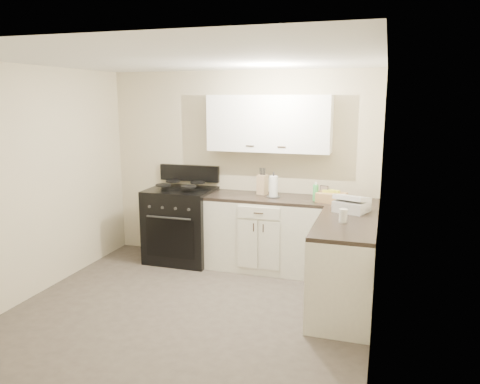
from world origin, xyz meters
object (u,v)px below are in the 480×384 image
(wicker_basket, at_px, (332,197))
(knife_block, at_px, (262,185))
(paper_towel, at_px, (273,187))
(countertop_grill, at_px, (352,206))
(stove, at_px, (182,227))

(wicker_basket, bearing_deg, knife_block, 167.83)
(wicker_basket, bearing_deg, paper_towel, 174.83)
(knife_block, bearing_deg, countertop_grill, -11.59)
(paper_towel, xyz_separation_m, wicker_basket, (0.72, -0.07, -0.08))
(stove, distance_m, paper_towel, 1.39)
(stove, height_order, knife_block, knife_block)
(paper_towel, height_order, wicker_basket, paper_towel)
(knife_block, bearing_deg, paper_towel, -20.12)
(stove, distance_m, countertop_grill, 2.34)
(knife_block, relative_size, paper_towel, 0.95)
(countertop_grill, bearing_deg, wicker_basket, 142.34)
(countertop_grill, bearing_deg, stove, -171.58)
(paper_towel, height_order, countertop_grill, paper_towel)
(stove, bearing_deg, paper_towel, 0.87)
(knife_block, xyz_separation_m, paper_towel, (0.18, -0.13, 0.01))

